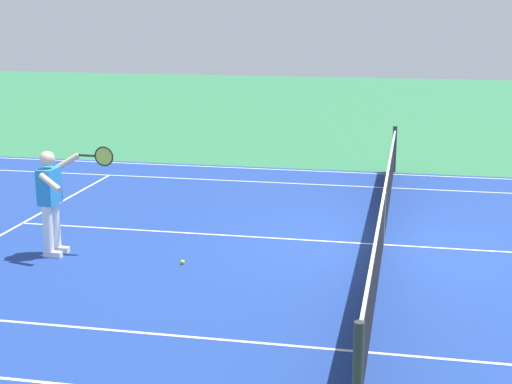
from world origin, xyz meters
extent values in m
plane|color=#2D7247|center=(0.00, 0.00, 0.00)|extent=(60.00, 60.00, 0.00)
cube|color=navy|center=(0.00, 0.00, 0.00)|extent=(24.20, 11.40, 0.00)
cube|color=white|center=(0.00, -5.50, 0.00)|extent=(23.80, 0.05, 0.01)
cube|color=white|center=(0.00, -4.11, 0.00)|extent=(23.80, 0.05, 0.01)
cube|color=white|center=(0.00, 4.11, 0.00)|extent=(23.80, 0.05, 0.01)
cube|color=white|center=(6.40, 0.00, 0.00)|extent=(0.05, 8.22, 0.01)
cube|color=white|center=(0.00, 0.00, 0.00)|extent=(12.80, 0.05, 0.01)
cylinder|color=#2D2D33|center=(0.00, -5.80, 0.54)|extent=(0.10, 0.10, 1.08)
cylinder|color=#2D2D33|center=(0.00, 5.80, 0.54)|extent=(0.10, 0.10, 1.08)
cube|color=black|center=(0.00, 0.00, 0.44)|extent=(0.02, 11.60, 0.88)
cube|color=white|center=(0.00, 0.00, 0.95)|extent=(0.04, 11.60, 0.06)
cube|color=white|center=(0.00, 0.00, 0.44)|extent=(0.04, 0.06, 0.88)
cylinder|color=white|center=(5.06, 1.66, 0.45)|extent=(0.15, 0.15, 0.74)
cube|color=white|center=(5.00, 1.66, 0.04)|extent=(0.28, 0.12, 0.09)
cylinder|color=white|center=(5.05, 1.42, 0.45)|extent=(0.15, 0.15, 0.74)
cube|color=white|center=(4.99, 1.42, 0.04)|extent=(0.28, 0.12, 0.09)
cube|color=#2884D1|center=(5.06, 1.54, 1.10)|extent=(0.25, 0.39, 0.56)
sphere|color=beige|center=(5.06, 1.54, 1.53)|extent=(0.23, 0.23, 0.23)
cylinder|color=beige|center=(4.89, 1.82, 1.23)|extent=(0.41, 0.23, 0.26)
cylinder|color=beige|center=(4.87, 1.26, 1.43)|extent=(0.42, 0.21, 0.30)
cylinder|color=#232326|center=(4.56, 1.21, 1.54)|extent=(0.28, 0.05, 0.04)
torus|color=#232326|center=(4.27, 1.22, 1.54)|extent=(0.31, 0.04, 0.31)
cylinder|color=#C6D84C|center=(4.27, 1.22, 1.54)|extent=(0.27, 0.02, 0.27)
sphere|color=#CCE01E|center=(2.93, 1.58, 0.03)|extent=(0.07, 0.07, 0.07)
camera|label=1|loc=(-0.37, 12.24, 3.81)|focal=54.24mm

